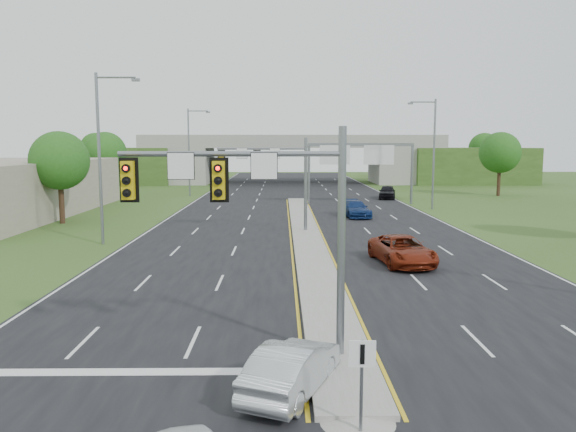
# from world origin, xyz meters

# --- Properties ---
(ground) EXTENTS (240.00, 240.00, 0.00)m
(ground) POSITION_xyz_m (0.00, 0.00, 0.00)
(ground) COLOR #344F1C
(ground) RESTS_ON ground
(road) EXTENTS (24.00, 160.00, 0.02)m
(road) POSITION_xyz_m (0.00, 35.00, 0.01)
(road) COLOR black
(road) RESTS_ON ground
(median) EXTENTS (2.00, 54.00, 0.16)m
(median) POSITION_xyz_m (0.00, 23.00, 0.10)
(median) COLOR gray
(median) RESTS_ON road
(median_nose) EXTENTS (2.00, 2.00, 0.16)m
(median_nose) POSITION_xyz_m (0.00, -4.00, 0.10)
(median_nose) COLOR gray
(median_nose) RESTS_ON road
(lane_markings) EXTENTS (23.72, 160.00, 0.01)m
(lane_markings) POSITION_xyz_m (-0.60, 28.91, 0.02)
(lane_markings) COLOR gold
(lane_markings) RESTS_ON road
(signal_mast_near) EXTENTS (6.62, 0.60, 7.00)m
(signal_mast_near) POSITION_xyz_m (-2.26, -0.07, 4.73)
(signal_mast_near) COLOR slate
(signal_mast_near) RESTS_ON ground
(signal_mast_far) EXTENTS (6.62, 0.60, 7.00)m
(signal_mast_far) POSITION_xyz_m (-2.26, 24.93, 4.73)
(signal_mast_far) COLOR slate
(signal_mast_far) RESTS_ON ground
(keep_right_sign) EXTENTS (0.60, 0.13, 2.20)m
(keep_right_sign) POSITION_xyz_m (0.00, -4.53, 1.52)
(keep_right_sign) COLOR slate
(keep_right_sign) RESTS_ON ground
(sign_gantry) EXTENTS (11.58, 0.44, 6.67)m
(sign_gantry) POSITION_xyz_m (6.68, 44.92, 5.24)
(sign_gantry) COLOR slate
(sign_gantry) RESTS_ON ground
(overpass) EXTENTS (80.00, 14.00, 8.10)m
(overpass) POSITION_xyz_m (0.00, 80.00, 3.55)
(overpass) COLOR gray
(overpass) RESTS_ON ground
(lightpole_l_mid) EXTENTS (2.85, 0.25, 11.00)m
(lightpole_l_mid) POSITION_xyz_m (-13.30, 20.00, 6.10)
(lightpole_l_mid) COLOR slate
(lightpole_l_mid) RESTS_ON ground
(lightpole_l_far) EXTENTS (2.85, 0.25, 11.00)m
(lightpole_l_far) POSITION_xyz_m (-13.30, 55.00, 6.10)
(lightpole_l_far) COLOR slate
(lightpole_l_far) RESTS_ON ground
(lightpole_r_far) EXTENTS (2.85, 0.25, 11.00)m
(lightpole_r_far) POSITION_xyz_m (13.30, 40.00, 6.10)
(lightpole_r_far) COLOR slate
(lightpole_r_far) RESTS_ON ground
(tree_l_near) EXTENTS (4.80, 4.80, 7.60)m
(tree_l_near) POSITION_xyz_m (-20.00, 30.00, 5.18)
(tree_l_near) COLOR #382316
(tree_l_near) RESTS_ON ground
(tree_l_mid) EXTENTS (5.20, 5.20, 8.12)m
(tree_l_mid) POSITION_xyz_m (-24.00, 55.00, 5.51)
(tree_l_mid) COLOR #382316
(tree_l_mid) RESTS_ON ground
(tree_r_mid) EXTENTS (5.20, 5.20, 8.12)m
(tree_r_mid) POSITION_xyz_m (26.00, 55.00, 5.51)
(tree_r_mid) COLOR #382316
(tree_r_mid) RESTS_ON ground
(tree_back_a) EXTENTS (6.00, 6.00, 8.85)m
(tree_back_a) POSITION_xyz_m (-38.00, 94.00, 5.84)
(tree_back_a) COLOR #382316
(tree_back_a) RESTS_ON ground
(tree_back_b) EXTENTS (5.60, 5.60, 8.32)m
(tree_back_b) POSITION_xyz_m (-24.00, 94.00, 5.51)
(tree_back_b) COLOR #382316
(tree_back_b) RESTS_ON ground
(tree_back_c) EXTENTS (5.60, 5.60, 8.32)m
(tree_back_c) POSITION_xyz_m (24.00, 94.00, 5.51)
(tree_back_c) COLOR #382316
(tree_back_c) RESTS_ON ground
(tree_back_d) EXTENTS (6.00, 6.00, 8.85)m
(tree_back_d) POSITION_xyz_m (38.00, 94.00, 5.84)
(tree_back_d) COLOR #382316
(tree_back_d) RESTS_ON ground
(car_silver) EXTENTS (2.88, 4.29, 1.34)m
(car_silver) POSITION_xyz_m (-1.50, -2.35, 0.69)
(car_silver) COLOR #B0B4B8
(car_silver) RESTS_ON road
(car_far_a) EXTENTS (3.22, 5.78, 1.53)m
(car_far_a) POSITION_xyz_m (4.79, 13.59, 0.78)
(car_far_a) COLOR maroon
(car_far_a) RESTS_ON road
(car_far_b) EXTENTS (2.77, 5.30, 1.47)m
(car_far_b) POSITION_xyz_m (4.84, 33.78, 0.75)
(car_far_b) COLOR #0D2252
(car_far_b) RESTS_ON road
(car_far_c) EXTENTS (2.86, 5.08, 1.63)m
(car_far_c) POSITION_xyz_m (11.00, 51.16, 0.84)
(car_far_c) COLOR black
(car_far_c) RESTS_ON road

